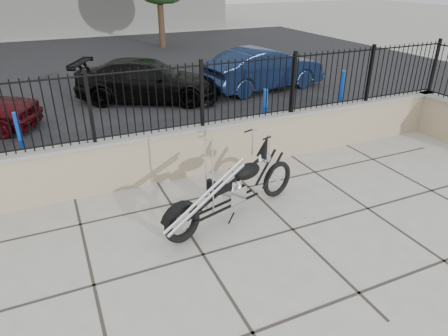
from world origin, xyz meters
TOP-DOWN VIEW (x-y plane):
  - ground_plane at (0.00, 0.00)m, footprint 90.00×90.00m
  - parking_lot at (0.00, 12.50)m, footprint 30.00×30.00m
  - retaining_wall at (0.00, 2.50)m, footprint 14.00×0.36m
  - iron_fence at (0.00, 2.50)m, footprint 14.00×0.08m
  - chopper_motorcycle at (0.78, 0.70)m, footprint 2.57×1.17m
  - car_black at (1.25, 7.72)m, footprint 4.66×3.51m
  - car_blue at (5.16, 7.46)m, footprint 4.36×2.04m
  - bollard_a at (-2.33, 5.01)m, footprint 0.13×0.13m
  - bollard_b at (3.36, 4.22)m, footprint 0.13×0.13m
  - bollard_c at (6.20, 4.75)m, footprint 0.13×0.13m

SIDE VIEW (x-z plane):
  - ground_plane at x=0.00m, z-range 0.00..0.00m
  - parking_lot at x=0.00m, z-range 0.00..0.00m
  - bollard_a at x=-2.33m, z-range 0.00..0.91m
  - retaining_wall at x=0.00m, z-range 0.00..0.96m
  - bollard_b at x=3.36m, z-range 0.00..0.99m
  - bollard_c at x=6.20m, z-range 0.00..1.08m
  - car_black at x=1.25m, z-range 0.00..1.26m
  - car_blue at x=5.16m, z-range 0.00..1.38m
  - chopper_motorcycle at x=0.78m, z-range 0.00..1.53m
  - iron_fence at x=0.00m, z-range 0.96..2.16m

